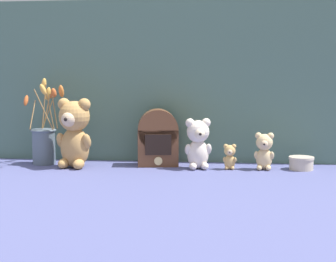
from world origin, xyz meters
TOP-DOWN VIEW (x-y plane):
  - ground_plane at (0.00, 0.00)m, footprint 4.00×4.00m
  - backdrop_wall at (0.00, 0.17)m, footprint 1.51×0.02m
  - teddy_bear_large at (-0.36, -0.02)m, footprint 0.15×0.14m
  - teddy_bear_medium at (0.12, 0.01)m, footprint 0.11×0.10m
  - teddy_bear_small at (0.36, 0.02)m, footprint 0.08×0.07m
  - teddy_bear_tiny at (0.24, 0.01)m, footprint 0.05×0.05m
  - flower_vase at (-0.50, 0.05)m, footprint 0.17×0.18m
  - vintage_radio at (-0.05, 0.07)m, footprint 0.17×0.12m
  - decorative_tin_tall at (0.50, 0.03)m, footprint 0.09×0.09m

SIDE VIEW (x-z plane):
  - ground_plane at x=0.00m, z-range 0.00..0.00m
  - decorative_tin_tall at x=0.50m, z-range 0.00..0.05m
  - teddy_bear_tiny at x=0.24m, z-range 0.00..0.10m
  - teddy_bear_small at x=0.36m, z-range 0.00..0.14m
  - flower_vase at x=-0.50m, z-range -0.08..0.27m
  - teddy_bear_medium at x=0.12m, z-range 0.00..0.20m
  - vintage_radio at x=-0.05m, z-range 0.00..0.22m
  - teddy_bear_large at x=-0.36m, z-range 0.01..0.27m
  - backdrop_wall at x=0.00m, z-range 0.00..0.66m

